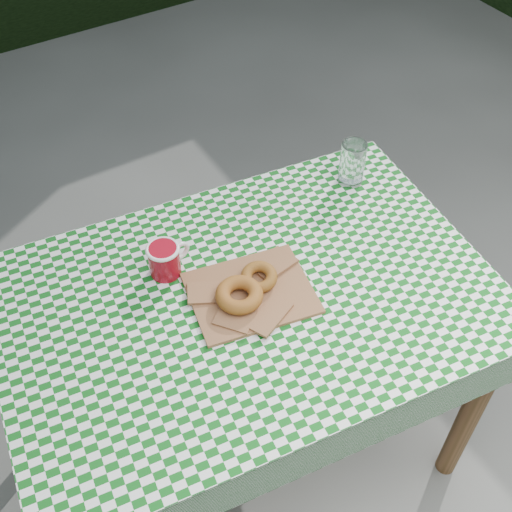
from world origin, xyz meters
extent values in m
plane|color=#52524D|center=(0.00, 0.00, 0.00)|extent=(60.00, 60.00, 0.00)
cube|color=brown|center=(-0.07, -0.03, 0.38)|extent=(1.28, 0.93, 0.75)
cube|color=#0D5715|center=(-0.07, -0.03, 0.75)|extent=(1.30, 0.95, 0.01)
cube|color=olive|center=(-0.06, -0.02, 0.76)|extent=(0.33, 0.29, 0.02)
torus|color=brown|center=(-0.10, -0.04, 0.79)|extent=(0.15, 0.15, 0.04)
torus|color=brown|center=(-0.03, -0.01, 0.79)|extent=(0.13, 0.13, 0.03)
cylinder|color=white|center=(0.40, 0.19, 0.82)|extent=(0.09, 0.09, 0.13)
camera|label=1|loc=(-0.58, -0.89, 1.98)|focal=45.32mm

